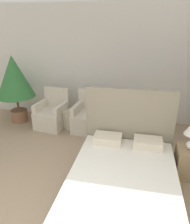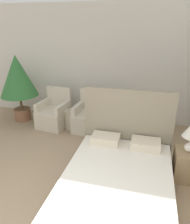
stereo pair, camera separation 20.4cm
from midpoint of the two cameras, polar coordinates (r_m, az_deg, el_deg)
The scene contains 7 objects.
wall_back at distance 5.68m, azimuth -0.31°, elevation 12.35°, with size 10.00×0.06×2.90m.
bed at distance 3.41m, azimuth 5.58°, elevation -17.14°, with size 1.58×2.16×1.39m.
armchair_near_window_left at distance 5.53m, azimuth -12.23°, elevation -1.01°, with size 0.75×0.77×0.94m.
armchair_near_window_right at distance 5.24m, azimuth -2.89°, elevation -1.86°, with size 0.72×0.74×0.94m.
potted_palm at distance 5.85m, azimuth -21.30°, elevation 8.07°, with size 0.95×0.95×1.72m.
nightstand at distance 4.04m, azimuth 21.91°, elevation -12.04°, with size 0.41×0.44×0.52m.
side_table at distance 5.40m, azimuth -7.66°, elevation -1.98°, with size 0.34×0.34×0.46m.
Camera 1 is at (1.08, -1.44, 2.43)m, focal length 35.00 mm.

